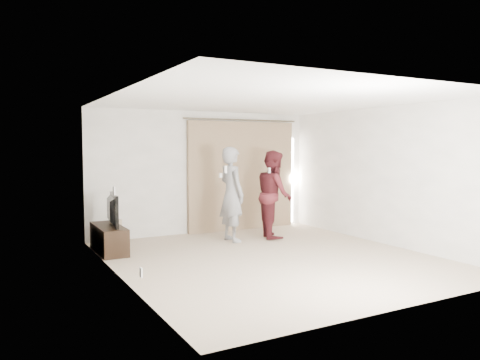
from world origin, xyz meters
The scene contains 10 objects.
floor centered at (0.00, 0.00, 0.00)m, with size 5.50×5.50×0.00m, color #C3AB92.
wall_back centered at (0.00, 2.75, 1.30)m, with size 5.00×0.04×2.60m, color white.
wall_left centered at (-2.50, 0.00, 1.30)m, with size 0.04×5.50×2.60m.
ceiling centered at (0.00, 0.00, 2.60)m, with size 5.00×5.50×0.01m, color white.
curtain centered at (0.91, 2.68, 1.20)m, with size 2.80×0.11×2.46m.
tv_console centered at (-2.27, 1.77, 0.23)m, with size 0.42×1.21×0.47m, color black.
tv centered at (-2.27, 1.77, 0.74)m, with size 0.97×0.13×0.56m, color black.
scratching_post centered at (-2.10, 1.95, 0.21)m, with size 0.40×0.40×0.53m.
person_man centered at (0.07, 1.60, 0.92)m, with size 0.49×0.71×1.84m.
person_woman centered at (1.01, 1.53, 0.89)m, with size 0.92×1.04×1.77m.
Camera 1 is at (-4.11, -6.44, 1.83)m, focal length 35.00 mm.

